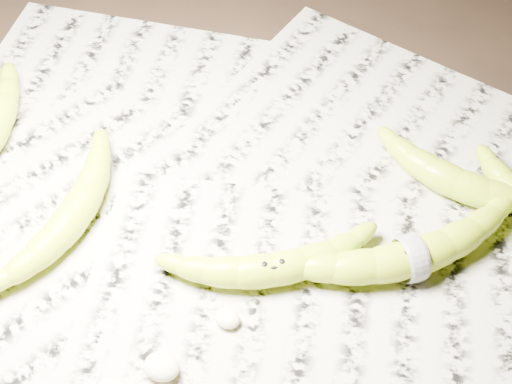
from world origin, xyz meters
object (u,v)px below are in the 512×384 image
(banana_taped, at_px, (411,256))
(banana_upper_b, at_px, (458,181))
(banana_left_b, at_px, (74,213))
(banana_center, at_px, (273,268))

(banana_taped, bearing_deg, banana_upper_b, 38.84)
(banana_taped, height_order, banana_upper_b, banana_taped)
(banana_taped, xyz_separation_m, banana_upper_b, (0.03, 0.11, -0.00))
(banana_upper_b, bearing_deg, banana_left_b, -144.22)
(banana_center, relative_size, banana_taped, 0.81)
(banana_taped, bearing_deg, banana_left_b, 153.48)
(banana_left_b, distance_m, banana_taped, 0.36)
(banana_upper_b, bearing_deg, banana_center, -121.96)
(banana_taped, bearing_deg, banana_center, 167.36)
(banana_taped, relative_size, banana_upper_b, 1.34)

